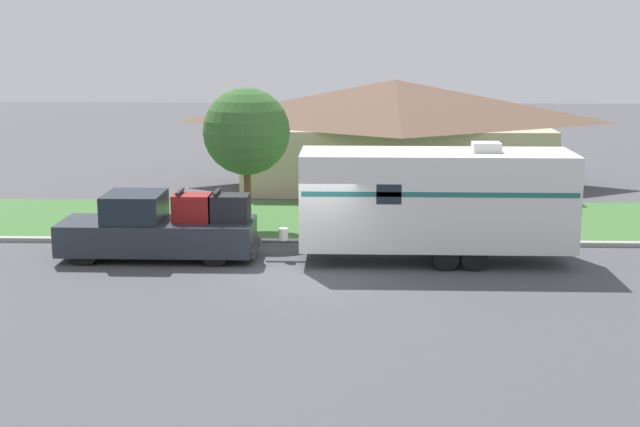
% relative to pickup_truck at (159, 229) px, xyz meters
% --- Properties ---
extents(ground_plane, '(120.00, 120.00, 0.00)m').
position_rel_pickup_truck_xyz_m(ground_plane, '(4.59, -1.77, -0.90)').
color(ground_plane, '#47474C').
extents(curb_strip, '(80.00, 0.30, 0.14)m').
position_rel_pickup_truck_xyz_m(curb_strip, '(4.59, 1.98, -0.83)').
color(curb_strip, '#999993').
rests_on(curb_strip, ground_plane).
extents(lawn_strip, '(80.00, 7.00, 0.03)m').
position_rel_pickup_truck_xyz_m(lawn_strip, '(4.59, 5.63, -0.89)').
color(lawn_strip, '#3D6B33').
rests_on(lawn_strip, ground_plane).
extents(house_across_street, '(13.83, 8.42, 4.59)m').
position_rel_pickup_truck_xyz_m(house_across_street, '(7.58, 13.56, 1.48)').
color(house_across_street, tan).
rests_on(house_across_street, ground_plane).
extents(pickup_truck, '(5.85, 2.04, 2.07)m').
position_rel_pickup_truck_xyz_m(pickup_truck, '(0.00, 0.00, 0.00)').
color(pickup_truck, black).
rests_on(pickup_truck, ground_plane).
extents(travel_trailer, '(9.05, 2.51, 3.53)m').
position_rel_pickup_truck_xyz_m(travel_trailer, '(8.17, -0.00, 0.96)').
color(travel_trailer, black).
rests_on(travel_trailer, ground_plane).
extents(mailbox, '(0.48, 0.20, 1.36)m').
position_rel_pickup_truck_xyz_m(mailbox, '(7.54, 2.72, 0.14)').
color(mailbox, brown).
rests_on(mailbox, ground_plane).
extents(tree_in_yard, '(2.92, 2.92, 4.84)m').
position_rel_pickup_truck_xyz_m(tree_in_yard, '(2.19, 3.89, 2.47)').
color(tree_in_yard, brown).
rests_on(tree_in_yard, ground_plane).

